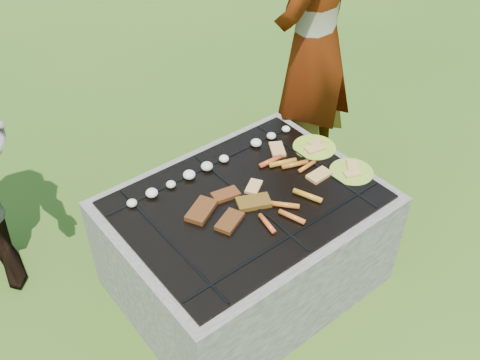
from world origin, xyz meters
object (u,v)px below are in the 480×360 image
object	(u,v)px
plate_far	(314,148)
plate_near	(352,172)
fire_pit	(246,245)
cook	(314,45)

from	to	relation	value
plate_far	plate_near	size ratio (longest dim) A/B	0.81
plate_far	plate_near	bearing A→B (deg)	-89.52
plate_far	plate_near	xyz separation A→B (m)	(0.00, -0.27, -0.00)
fire_pit	plate_far	world-z (taller)	plate_far
plate_far	fire_pit	bearing A→B (deg)	-170.39
plate_near	cook	bearing A→B (deg)	61.89
plate_near	fire_pit	bearing A→B (deg)	162.56
fire_pit	cook	distance (m)	1.25
cook	fire_pit	bearing A→B (deg)	11.87
plate_near	cook	distance (m)	0.85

